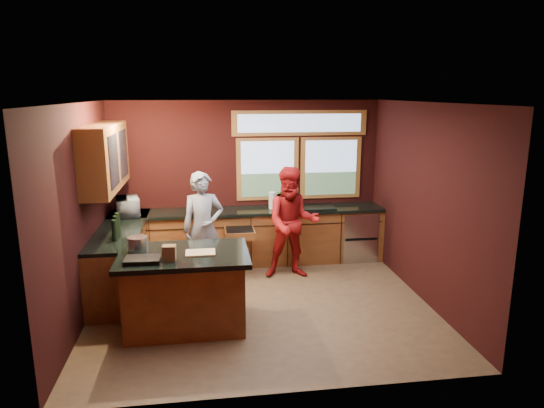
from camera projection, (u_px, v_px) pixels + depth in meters
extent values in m
plane|color=brown|center=(262.00, 305.00, 6.60)|extent=(4.50, 4.50, 0.00)
cube|color=black|center=(247.00, 181.00, 8.22)|extent=(4.50, 0.02, 2.70)
cube|color=black|center=(287.00, 260.00, 4.36)|extent=(4.50, 0.02, 2.70)
cube|color=black|center=(80.00, 215.00, 5.99)|extent=(0.02, 4.00, 2.70)
cube|color=black|center=(425.00, 203.00, 6.60)|extent=(0.02, 4.00, 2.70)
cube|color=silver|center=(260.00, 103.00, 5.99)|extent=(4.50, 4.00, 0.02)
cube|color=#8295B4|center=(268.00, 169.00, 8.21)|extent=(1.06, 0.02, 1.06)
cube|color=#8295B4|center=(331.00, 168.00, 8.36)|extent=(1.06, 0.02, 1.06)
cube|color=#945F2B|center=(300.00, 123.00, 8.11)|extent=(2.30, 0.02, 0.42)
cube|color=#5B2B15|center=(105.00, 157.00, 6.69)|extent=(0.36, 1.80, 0.90)
cube|color=#5B2B15|center=(249.00, 238.00, 8.14)|extent=(4.50, 0.60, 0.88)
cube|color=black|center=(249.00, 211.00, 8.02)|extent=(4.50, 0.64, 0.05)
cube|color=#B7B7BC|center=(356.00, 234.00, 8.38)|extent=(0.60, 0.58, 0.85)
cube|color=black|center=(314.00, 209.00, 8.14)|extent=(0.66, 0.46, 0.05)
cube|color=#5B2B15|center=(122.00, 260.00, 7.05)|extent=(0.60, 2.30, 0.88)
cube|color=black|center=(120.00, 229.00, 6.95)|extent=(0.64, 2.30, 0.05)
cube|color=#5B2B15|center=(185.00, 292.00, 5.92)|extent=(1.40, 0.90, 0.88)
cube|color=black|center=(184.00, 255.00, 5.82)|extent=(1.55, 1.05, 0.06)
imported|color=slate|center=(203.00, 228.00, 7.21)|extent=(0.67, 0.49, 1.70)
imported|color=maroon|center=(292.00, 223.00, 7.43)|extent=(0.89, 0.72, 1.73)
imported|color=#999999|center=(128.00, 206.00, 7.61)|extent=(0.44, 0.57, 0.28)
imported|color=#999999|center=(286.00, 197.00, 8.12)|extent=(0.33, 0.28, 0.36)
cylinder|color=silver|center=(272.00, 200.00, 8.05)|extent=(0.12, 0.12, 0.28)
cube|color=tan|center=(200.00, 253.00, 5.79)|extent=(0.35, 0.25, 0.02)
cylinder|color=#BABABF|center=(138.00, 244.00, 5.86)|extent=(0.24, 0.24, 0.18)
cube|color=brown|center=(169.00, 253.00, 5.53)|extent=(0.16, 0.13, 0.18)
cube|color=black|center=(143.00, 260.00, 5.50)|extent=(0.41, 0.29, 0.05)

